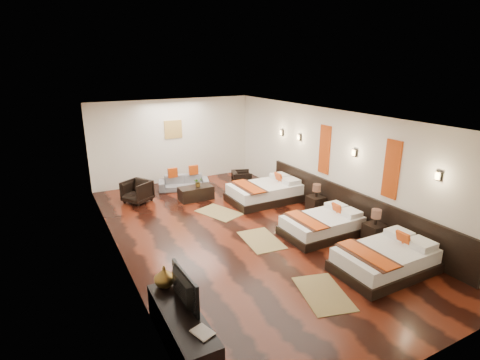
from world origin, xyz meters
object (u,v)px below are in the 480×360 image
nightstand_a (374,231)px  coffee_table (196,193)px  nightstand_b (316,202)px  tv (179,289)px  bed_far (265,192)px  armchair_right (242,179)px  bed_near (386,259)px  book (196,337)px  sofa (184,183)px  bed_mid (323,225)px  armchair_left (137,191)px  figurine (164,276)px  tv_console (182,329)px  table_plant (198,182)px

nightstand_a → coffee_table: 5.19m
nightstand_b → tv: tv is taller
bed_far → tv: bearing=-133.9°
bed_far → armchair_right: 1.45m
bed_near → book: bearing=-171.7°
sofa → bed_mid: bearing=-52.9°
nightstand_b → armchair_right: 2.95m
bed_mid → armchair_right: bed_mid is taller
armchair_left → armchair_right: armchair_left is taller
bed_near → bed_far: 4.45m
bed_far → tv: tv is taller
bed_mid → tv: bearing=-157.4°
nightstand_b → armchair_right: bearing=104.8°
armchair_left → figurine: bearing=-41.0°
nightstand_a → tv: bearing=-170.2°
nightstand_b → figurine: size_ratio=2.35×
nightstand_a → sofa: 6.13m
bed_near → tv_console: bearing=-179.4°
bed_mid → book: bed_mid is taller
table_plant → armchair_right: bearing=13.0°
sofa → table_plant: size_ratio=5.71×
nightstand_b → coffee_table: (-2.52, 2.47, -0.08)m
table_plant → tv_console: bearing=-114.2°
nightstand_a → figurine: bearing=-176.8°
sofa → armchair_left: 1.66m
tv_console → coffee_table: (2.43, 5.57, -0.08)m
bed_far → armchair_right: (-0.01, 1.45, 0.00)m
book → armchair_left: armchair_left is taller
nightstand_a → nightstand_b: bearing=90.0°
nightstand_b → book: size_ratio=2.75×
bed_far → sofa: size_ratio=1.32×
book → coffee_table: (2.43, 6.13, -0.36)m
nightstand_a → book: 5.20m
tv_console → book: size_ratio=6.17×
figurine → sofa: 6.37m
nightstand_b → tv_console: nightstand_b is taller
armchair_left → table_plant: 1.79m
armchair_left → coffee_table: size_ratio=0.72×
armchair_right → table_plant: bearing=122.0°
bed_near → armchair_right: bed_near is taller
tv_console → sofa: tv_console is taller
armchair_left → table_plant: size_ratio=2.60×
armchair_right → bed_mid: bearing=-161.0°
nightstand_b → coffee_table: bearing=135.5°
bed_far → coffee_table: (-1.77, 1.07, -0.07)m
nightstand_a → sofa: bearing=114.3°
sofa → armchair_right: (1.76, -0.67, 0.05)m
bed_far → table_plant: 2.02m
armchair_left → tv: bearing=-39.7°
bed_far → coffee_table: bed_far is taller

